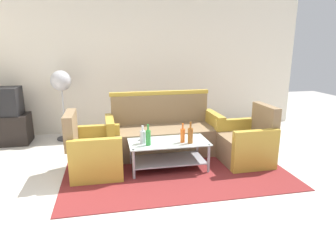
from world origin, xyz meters
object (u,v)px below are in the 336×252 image
at_px(armchair_left, 94,153).
at_px(tv_stand, 6,129).
at_px(couch, 163,134).
at_px(bottle_brown, 190,135).
at_px(television, 2,101).
at_px(bottle_orange, 183,135).
at_px(pedestal_fan, 61,85).
at_px(armchair_right, 247,144).
at_px(bottle_clear, 143,137).
at_px(coffee_table, 168,150).
at_px(bottle_green, 148,137).
at_px(cup, 144,136).

xyz_separation_m(armchair_left, tv_stand, (-1.57, 1.63, -0.03)).
xyz_separation_m(couch, tv_stand, (-2.64, 1.02, -0.06)).
distance_m(armchair_left, tv_stand, 2.26).
bearing_deg(bottle_brown, television, 147.27).
distance_m(bottle_orange, pedestal_fan, 2.59).
height_order(armchair_right, bottle_clear, armchair_right).
distance_m(couch, coffee_table, 0.66).
bearing_deg(armchair_left, tv_stand, -135.90).
bearing_deg(coffee_table, armchair_right, -0.33).
xyz_separation_m(armchair_left, armchair_right, (2.20, -0.05, 0.00)).
xyz_separation_m(bottle_green, cup, (-0.02, 0.26, -0.06)).
bearing_deg(television, pedestal_fan, -175.34).
bearing_deg(bottle_clear, bottle_green, -55.13).
height_order(bottle_orange, pedestal_fan, pedestal_fan).
bearing_deg(armchair_right, coffee_table, 88.66).
relative_size(coffee_table, cup, 11.00).
bearing_deg(tv_stand, bottle_brown, -32.69).
distance_m(armchair_right, bottle_green, 1.50).
bearing_deg(bottle_green, tv_stand, 141.89).
xyz_separation_m(bottle_orange, tv_stand, (-2.76, 1.77, -0.25)).
bearing_deg(television, couch, 160.85).
height_order(bottle_clear, cup, bottle_clear).
bearing_deg(cup, pedestal_fan, 128.66).
bearing_deg(coffee_table, pedestal_fan, 132.60).
bearing_deg(bottle_clear, bottle_brown, -11.48).
relative_size(bottle_orange, cup, 2.68).
distance_m(coffee_table, tv_stand, 3.08).
relative_size(couch, armchair_left, 2.13).
distance_m(couch, bottle_brown, 0.87).
relative_size(bottle_green, bottle_clear, 1.16).
relative_size(armchair_left, tv_stand, 1.06).
bearing_deg(bottle_orange, bottle_green, -177.35).
height_order(coffee_table, bottle_clear, bottle_clear).
height_order(armchair_left, armchair_right, same).
bearing_deg(bottle_clear, pedestal_fan, 125.00).
bearing_deg(armchair_right, armchair_left, 87.75).
xyz_separation_m(armchair_left, bottle_green, (0.72, -0.16, 0.23)).
xyz_separation_m(armchair_right, bottle_orange, (-1.00, -0.09, 0.22)).
bearing_deg(cup, coffee_table, -23.50).
bearing_deg(bottle_green, bottle_clear, 124.87).
distance_m(armchair_right, bottle_orange, 1.03).
height_order(couch, bottle_orange, couch).
bearing_deg(pedestal_fan, bottle_green, -55.00).
xyz_separation_m(bottle_brown, cup, (-0.59, 0.30, -0.06)).
distance_m(armchair_right, bottle_clear, 1.56).
bearing_deg(couch, bottle_green, 64.78).
relative_size(couch, armchair_right, 2.13).
bearing_deg(cup, tv_stand, 145.85).
distance_m(bottle_green, bottle_clear, 0.11).
height_order(couch, pedestal_fan, pedestal_fan).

